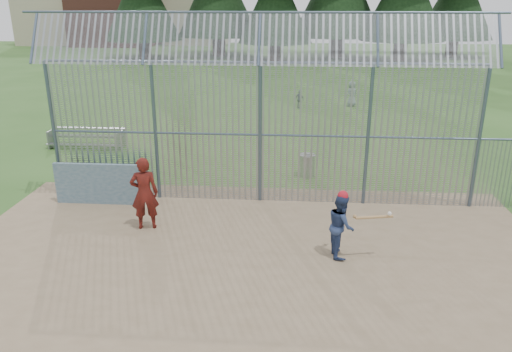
# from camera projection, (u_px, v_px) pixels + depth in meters

# --- Properties ---
(ground) EXTENTS (120.00, 120.00, 0.00)m
(ground) POSITION_uv_depth(u_px,v_px,m) (249.00, 259.00, 11.40)
(ground) COLOR #2D511E
(ground) RESTS_ON ground
(dirt_infield) EXTENTS (14.00, 10.00, 0.02)m
(dirt_infield) POSITION_uv_depth(u_px,v_px,m) (247.00, 269.00, 10.93)
(dirt_infield) COLOR #756047
(dirt_infield) RESTS_ON ground
(dugout_wall) EXTENTS (2.50, 0.12, 1.20)m
(dugout_wall) POSITION_uv_depth(u_px,v_px,m) (98.00, 184.00, 14.25)
(dugout_wall) COLOR #38566B
(dugout_wall) RESTS_ON dirt_infield
(batter) EXTENTS (0.64, 0.78, 1.48)m
(batter) POSITION_uv_depth(u_px,v_px,m) (341.00, 225.00, 11.30)
(batter) COLOR navy
(batter) RESTS_ON dirt_infield
(onlooker) EXTENTS (0.78, 0.60, 1.90)m
(onlooker) POSITION_uv_depth(u_px,v_px,m) (144.00, 193.00, 12.61)
(onlooker) COLOR maroon
(onlooker) RESTS_ON dirt_infield
(bg_kid_standing) EXTENTS (0.81, 0.73, 1.39)m
(bg_kid_standing) POSITION_uv_depth(u_px,v_px,m) (352.00, 94.00, 27.47)
(bg_kid_standing) COLOR slate
(bg_kid_standing) RESTS_ON ground
(bg_kid_seated) EXTENTS (0.61, 0.59, 1.02)m
(bg_kid_seated) POSITION_uv_depth(u_px,v_px,m) (300.00, 99.00, 26.86)
(bg_kid_seated) COLOR slate
(bg_kid_seated) RESTS_ON ground
(batting_gear) EXTENTS (1.24, 0.39, 0.59)m
(batting_gear) POSITION_uv_depth(u_px,v_px,m) (351.00, 202.00, 11.04)
(batting_gear) COLOR #B21725
(batting_gear) RESTS_ON ground
(trash_can) EXTENTS (0.56, 0.56, 0.82)m
(trash_can) POSITION_uv_depth(u_px,v_px,m) (307.00, 165.00, 16.61)
(trash_can) COLOR gray
(trash_can) RESTS_ON ground
(bleacher) EXTENTS (3.00, 0.95, 0.72)m
(bleacher) POSITION_uv_depth(u_px,v_px,m) (87.00, 137.00, 19.87)
(bleacher) COLOR gray
(bleacher) RESTS_ON ground
(backstop_fence) EXTENTS (20.09, 0.81, 5.30)m
(backstop_fence) POSITION_uv_depth(u_px,v_px,m) (325.00, 124.00, 13.71)
(backstop_fence) COLOR #47566B
(backstop_fence) RESTS_ON ground
(distant_buildings) EXTENTS (26.50, 10.50, 8.00)m
(distant_buildings) POSITION_uv_depth(u_px,v_px,m) (111.00, 15.00, 64.94)
(distant_buildings) COLOR brown
(distant_buildings) RESTS_ON ground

